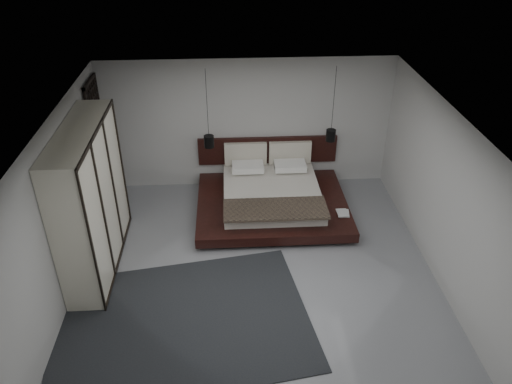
{
  "coord_description": "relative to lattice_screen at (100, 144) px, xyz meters",
  "views": [
    {
      "loc": [
        -0.4,
        -6.63,
        5.62
      ],
      "look_at": [
        0.07,
        1.2,
        0.84
      ],
      "focal_mm": 35.0,
      "sensor_mm": 36.0,
      "label": 1
    }
  ],
  "objects": [
    {
      "name": "wall_left",
      "position": [
        -0.05,
        -2.45,
        0.1
      ],
      "size": [
        0.0,
        6.0,
        6.0
      ],
      "primitive_type": "plane",
      "rotation": [
        1.57,
        0.0,
        1.57
      ],
      "color": "#B8B8B5",
      "rests_on": "floor"
    },
    {
      "name": "floor",
      "position": [
        2.95,
        -2.45,
        -1.3
      ],
      "size": [
        6.0,
        6.0,
        0.0
      ],
      "primitive_type": "plane",
      "color": "gray",
      "rests_on": "ground"
    },
    {
      "name": "wall_front",
      "position": [
        2.95,
        -5.45,
        0.1
      ],
      "size": [
        6.0,
        0.0,
        6.0
      ],
      "primitive_type": "plane",
      "rotation": [
        -1.57,
        0.0,
        0.0
      ],
      "color": "#B8B8B5",
      "rests_on": "floor"
    },
    {
      "name": "ceiling",
      "position": [
        2.95,
        -2.45,
        1.5
      ],
      "size": [
        6.0,
        6.0,
        0.0
      ],
      "primitive_type": "plane",
      "rotation": [
        3.14,
        0.0,
        0.0
      ],
      "color": "white",
      "rests_on": "wall_back"
    },
    {
      "name": "pendant_left",
      "position": [
        2.15,
        -0.06,
        0.03
      ],
      "size": [
        0.2,
        0.2,
        1.6
      ],
      "color": "black",
      "rests_on": "ceiling"
    },
    {
      "name": "pendant_right",
      "position": [
        4.59,
        -0.06,
        0.09
      ],
      "size": [
        0.19,
        0.19,
        1.53
      ],
      "color": "black",
      "rests_on": "ceiling"
    },
    {
      "name": "wall_back",
      "position": [
        2.95,
        0.55,
        0.1
      ],
      "size": [
        6.0,
        0.0,
        6.0
      ],
      "primitive_type": "plane",
      "rotation": [
        1.57,
        0.0,
        0.0
      ],
      "color": "#B8B8B5",
      "rests_on": "floor"
    },
    {
      "name": "book_lower",
      "position": [
        4.59,
        -1.23,
        -1.01
      ],
      "size": [
        0.25,
        0.32,
        0.03
      ],
      "primitive_type": "imported",
      "rotation": [
        0.0,
        0.0,
        -0.14
      ],
      "color": "#99724C",
      "rests_on": "bed"
    },
    {
      "name": "bed",
      "position": [
        3.37,
        -0.55,
        -1.0
      ],
      "size": [
        2.97,
        2.47,
        1.11
      ],
      "color": "black",
      "rests_on": "floor"
    },
    {
      "name": "wardrobe",
      "position": [
        0.25,
        -2.03,
        -0.04
      ],
      "size": [
        0.6,
        2.56,
        2.51
      ],
      "color": "silver",
      "rests_on": "floor"
    },
    {
      "name": "wall_right",
      "position": [
        5.95,
        -2.45,
        0.1
      ],
      "size": [
        0.0,
        6.0,
        6.0
      ],
      "primitive_type": "plane",
      "rotation": [
        1.57,
        0.0,
        -1.57
      ],
      "color": "#B8B8B5",
      "rests_on": "floor"
    },
    {
      "name": "rug",
      "position": [
        1.75,
        -3.6,
        -1.29
      ],
      "size": [
        4.2,
        3.28,
        0.02
      ],
      "primitive_type": "cube",
      "rotation": [
        0.0,
        0.0,
        0.15
      ],
      "color": "black",
      "rests_on": "floor"
    },
    {
      "name": "lattice_screen",
      "position": [
        0.0,
        0.0,
        0.0
      ],
      "size": [
        0.05,
        0.9,
        2.6
      ],
      "primitive_type": "cube",
      "color": "black",
      "rests_on": "floor"
    },
    {
      "name": "book_upper",
      "position": [
        4.57,
        -1.26,
        -0.99
      ],
      "size": [
        0.21,
        0.28,
        0.02
      ],
      "primitive_type": "imported",
      "rotation": [
        0.0,
        0.0,
        0.02
      ],
      "color": "#99724C",
      "rests_on": "book_lower"
    }
  ]
}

